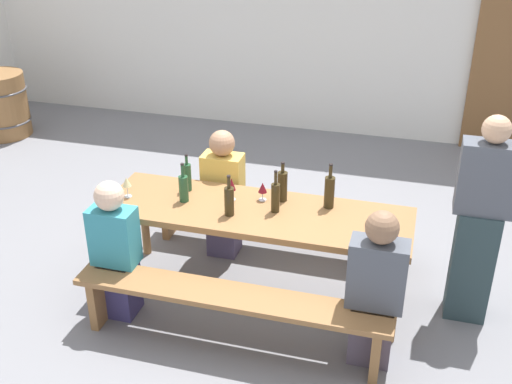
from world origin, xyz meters
The scene contains 20 objects.
ground_plane centered at (0.00, 0.00, 0.00)m, with size 24.00×24.00×0.00m, color slate.
back_wall centered at (0.00, 3.71, 1.60)m, with size 14.00×0.20×3.20m, color silver.
tasting_table centered at (0.00, 0.00, 0.67)m, with size 2.32×0.72×0.75m.
bench_near centered at (0.00, -0.66, 0.36)m, with size 2.22×0.30×0.45m.
bench_far centered at (0.00, 0.66, 0.36)m, with size 2.22×0.30×0.45m.
wine_bottle_0 centered at (-0.17, -0.12, 0.87)m, with size 0.07×0.07×0.32m.
wine_bottle_1 centered at (0.15, 0.20, 0.87)m, with size 0.08×0.08×0.32m.
wine_bottle_2 centered at (0.51, 0.19, 0.88)m, with size 0.08×0.08×0.36m.
wine_bottle_3 centered at (-0.57, -0.01, 0.86)m, with size 0.07×0.07×0.32m.
wine_bottle_4 centered at (-0.61, 0.17, 0.87)m, with size 0.06×0.06×0.31m.
wine_bottle_5 centered at (0.14, 0.02, 0.87)m, with size 0.06×0.06×0.33m.
wine_glass_0 centered at (-1.02, -0.06, 0.87)m, with size 0.07×0.07×0.17m.
wine_glass_1 centered at (0.01, 0.17, 0.85)m, with size 0.07×0.07×0.15m.
wine_glass_2 centered at (-0.22, 0.11, 0.88)m, with size 0.06×0.06×0.18m.
wine_glass_3 centered at (1.02, -0.25, 0.87)m, with size 0.08×0.08×0.18m.
seated_guest_near_0 centered at (-0.92, -0.51, 0.54)m, with size 0.33×0.24×1.10m.
seated_guest_near_1 centered at (0.96, -0.51, 0.55)m, with size 0.38×0.24×1.14m.
seated_guest_far_0 centered at (-0.43, 0.51, 0.56)m, with size 0.34×0.24×1.14m.
standing_host centered at (1.59, 0.17, 0.77)m, with size 0.39×0.24×1.59m.
wine_barrel centered at (-3.99, 2.39, 0.40)m, with size 0.69×0.69×0.80m.
Camera 1 is at (1.11, -3.97, 3.01)m, focal length 44.16 mm.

